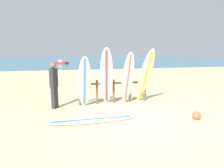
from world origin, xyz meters
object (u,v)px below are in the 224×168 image
(surfboard_leaning_center, at_px, (145,76))
(small_boat_offshore, at_px, (61,62))
(beachgoer_standing, at_px, (54,83))
(beach_ball, at_px, (197,116))
(surfboard_leaning_left, at_px, (106,77))
(surfboard_leaning_center_left, at_px, (128,79))
(surfboard_lying_on_sand, at_px, (92,120))
(surfboard_rack, at_px, (114,89))
(surfboard_leaning_far_left, at_px, (84,82))

(surfboard_leaning_center, bearing_deg, small_boat_offshore, 98.37)
(beachgoer_standing, height_order, beach_ball, beachgoer_standing)
(surfboard_leaning_left, height_order, surfboard_leaning_center_left, surfboard_leaning_left)
(surfboard_leaning_center_left, distance_m, surfboard_leaning_center, 0.80)
(surfboard_lying_on_sand, xyz_separation_m, beachgoer_standing, (-1.22, 1.70, 0.94))
(surfboard_rack, distance_m, surfboard_leaning_far_left, 1.36)
(surfboard_leaning_center, height_order, beach_ball, surfboard_leaning_center)
(surfboard_leaning_left, distance_m, small_boat_offshore, 30.48)
(surfboard_leaning_far_left, xyz_separation_m, beachgoer_standing, (-1.14, 0.17, -0.02))
(surfboard_leaning_center_left, height_order, beachgoer_standing, surfboard_leaning_center_left)
(surfboard_leaning_center, distance_m, small_boat_offshore, 30.63)
(surfboard_leaning_far_left, height_order, small_boat_offshore, surfboard_leaning_far_left)
(beachgoer_standing, bearing_deg, beach_ball, -27.29)
(beachgoer_standing, xyz_separation_m, small_boat_offshore, (-0.79, 30.18, -0.72))
(surfboard_rack, distance_m, surfboard_leaning_center, 1.42)
(surfboard_lying_on_sand, height_order, beachgoer_standing, beachgoer_standing)
(small_boat_offshore, bearing_deg, surfboard_rack, -83.96)
(surfboard_leaning_far_left, relative_size, beachgoer_standing, 1.13)
(beachgoer_standing, bearing_deg, small_boat_offshore, 91.50)
(surfboard_leaning_center, relative_size, small_boat_offshore, 0.82)
(surfboard_rack, bearing_deg, beach_ball, -50.03)
(surfboard_leaning_left, relative_size, beachgoer_standing, 1.31)
(surfboard_leaning_far_left, height_order, surfboard_leaning_center_left, surfboard_leaning_center_left)
(beachgoer_standing, bearing_deg, surfboard_leaning_center_left, -3.51)
(beachgoer_standing, distance_m, beach_ball, 5.13)
(surfboard_leaning_center, relative_size, beach_ball, 8.60)
(surfboard_leaning_left, distance_m, beachgoer_standing, 2.02)
(surfboard_lying_on_sand, relative_size, beachgoer_standing, 1.53)
(surfboard_lying_on_sand, xyz_separation_m, beach_ball, (3.28, -0.62, 0.10))
(surfboard_lying_on_sand, distance_m, beach_ball, 3.34)
(surfboard_leaning_left, bearing_deg, surfboard_leaning_far_left, -178.75)
(surfboard_leaning_far_left, bearing_deg, beach_ball, -32.55)
(surfboard_leaning_center_left, bearing_deg, surfboard_lying_on_sand, -137.41)
(surfboard_leaning_far_left, distance_m, surfboard_leaning_left, 0.88)
(surfboard_rack, bearing_deg, surfboard_leaning_left, -136.76)
(surfboard_rack, relative_size, beachgoer_standing, 1.66)
(surfboard_leaning_left, xyz_separation_m, beachgoer_standing, (-2.01, 0.16, -0.19))
(surfboard_leaning_left, xyz_separation_m, surfboard_lying_on_sand, (-0.79, -1.54, -1.13))
(surfboard_leaning_center_left, bearing_deg, surfboard_leaning_center, 4.57)
(surfboard_leaning_left, height_order, small_boat_offshore, surfboard_leaning_left)
(surfboard_leaning_far_left, relative_size, surfboard_leaning_center, 0.87)
(surfboard_rack, xyz_separation_m, small_boat_offshore, (-3.17, 29.98, -0.36))
(surfboard_lying_on_sand, relative_size, small_boat_offshore, 0.97)
(surfboard_rack, distance_m, small_boat_offshore, 30.15)
(surfboard_rack, height_order, small_boat_offshore, surfboard_rack)
(small_boat_offshore, height_order, beach_ball, small_boat_offshore)
(surfboard_rack, xyz_separation_m, surfboard_leaning_far_left, (-1.25, -0.38, 0.39))
(surfboard_lying_on_sand, xyz_separation_m, small_boat_offshore, (-2.01, 31.88, 0.22))
(surfboard_leaning_center_left, relative_size, beach_ball, 8.12)
(surfboard_leaning_left, bearing_deg, surfboard_leaning_center, 1.48)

